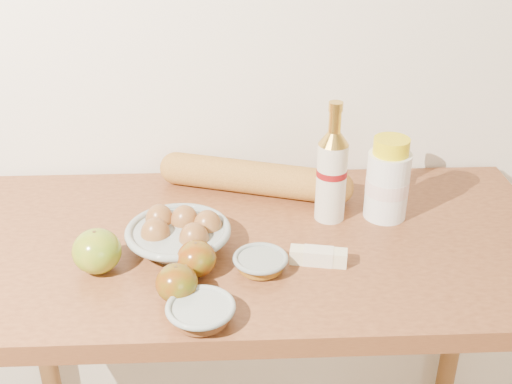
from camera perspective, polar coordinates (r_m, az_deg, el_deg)
The scene contains 11 objects.
table at distance 1.35m, azimuth -0.06°, elevation -8.57°, with size 1.20×0.60×0.90m.
bourbon_bottle at distance 1.30m, azimuth 6.75°, elevation 1.68°, with size 0.08×0.08×0.26m.
cream_bottle at distance 1.34m, azimuth 11.62°, elevation 0.95°, with size 0.10×0.10×0.18m.
egg_bowl at distance 1.24m, azimuth -6.84°, elevation -3.74°, with size 0.25×0.25×0.07m.
baguette at distance 1.43m, azimuth -0.18°, elevation 1.29°, with size 0.45×0.20×0.07m.
apple_yellowgreen at distance 1.20m, azimuth -13.97°, elevation -5.12°, with size 0.11×0.11×0.08m.
apple_redgreen_front at distance 1.10m, azimuth -7.06°, elevation -8.04°, with size 0.08×0.08×0.07m.
apple_redgreen_right at distance 1.16m, azimuth -5.32°, elevation -5.93°, with size 0.08×0.08×0.07m.
sugar_bowl at distance 1.06m, azimuth -4.93°, elevation -10.59°, with size 0.12×0.12×0.03m.
syrup_bowl at distance 1.18m, azimuth 0.40°, elevation -6.28°, with size 0.11×0.11×0.03m.
butter_stick at distance 1.20m, azimuth 5.57°, elevation -5.72°, with size 0.11×0.05×0.03m.
Camera 1 is at (-0.05, 0.10, 1.58)m, focal length 45.00 mm.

